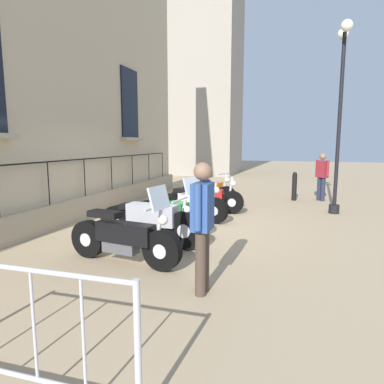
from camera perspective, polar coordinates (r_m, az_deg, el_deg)
ground_plane at (r=8.13m, az=-2.60°, el=-5.48°), size 60.00×60.00×0.00m
building_facade at (r=9.52m, az=-20.66°, el=20.96°), size 0.82×12.71×8.40m
motorcycle_black at (r=5.58m, az=-11.35°, el=-7.62°), size 2.08×0.68×1.30m
motorcycle_silver at (r=6.48m, az=-7.00°, el=-4.99°), size 2.17×0.67×0.93m
motorcycle_green at (r=7.45m, az=-3.51°, el=-3.56°), size 1.87×0.88×1.24m
motorcycle_white at (r=8.48m, az=0.16°, el=-2.09°), size 1.90×0.81×1.01m
motorcycle_red at (r=9.44m, az=2.40°, el=-0.99°), size 2.12×0.61×1.04m
motorcycle_orange at (r=10.57m, az=2.77°, el=0.07°), size 1.91×0.92×1.03m
lamppost at (r=10.05m, az=23.74°, el=13.92°), size 0.29×0.99×4.95m
crowd_barrier at (r=3.08m, az=-28.14°, el=-19.09°), size 2.15×0.07×1.05m
bollard at (r=11.93m, az=16.85°, el=0.96°), size 0.16×0.16×0.96m
pedestrian_standing at (r=12.11m, az=21.01°, el=2.79°), size 0.41×0.41×1.59m
pedestrian_walking at (r=4.29m, az=1.77°, el=-4.83°), size 0.23×0.53×1.69m
distant_building at (r=22.56m, az=1.52°, el=20.06°), size 4.66×4.60×13.08m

